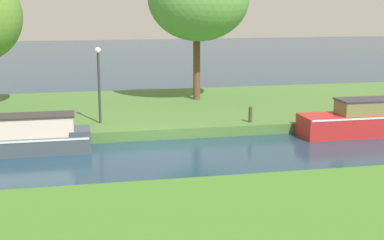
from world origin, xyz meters
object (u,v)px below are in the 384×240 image
Objects in this scene: slate_barge at (1,138)px; red_narrowboat at (367,119)px; mooring_post_near at (250,115)px; lamp_post at (99,76)px.

red_narrowboat is (13.78, 0.00, 0.05)m from slate_barge.
lamp_post is at bearing 169.55° from mooring_post_near.
lamp_post is 4.87× the size of mooring_post_near.
red_narrowboat is at bearing -18.01° from mooring_post_near.
slate_barge is 9.54m from mooring_post_near.
lamp_post reaches higher than slate_barge.
red_narrowboat reaches higher than slate_barge.
slate_barge is 13.78m from red_narrowboat.
red_narrowboat is at bearing -13.71° from lamp_post.
lamp_post is (3.51, 2.50, 1.72)m from slate_barge.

